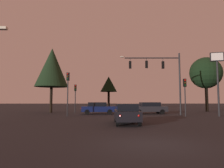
% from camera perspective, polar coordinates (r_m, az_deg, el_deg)
% --- Properties ---
extents(ground_plane, '(168.00, 168.00, 0.00)m').
position_cam_1_polar(ground_plane, '(32.88, 1.98, -7.71)').
color(ground_plane, black).
rests_on(ground_plane, ground).
extents(traffic_signal_mast_arm, '(7.42, 0.48, 7.59)m').
position_cam_1_polar(traffic_signal_mast_arm, '(25.65, 13.56, 3.50)').
color(traffic_signal_mast_arm, '#232326').
rests_on(traffic_signal_mast_arm, ground).
extents(traffic_light_corner_left, '(0.35, 0.38, 3.98)m').
position_cam_1_polar(traffic_light_corner_left, '(28.95, -10.26, -2.43)').
color(traffic_light_corner_left, '#232326').
rests_on(traffic_light_corner_left, ground).
extents(traffic_light_corner_right, '(0.31, 0.36, 4.18)m').
position_cam_1_polar(traffic_light_corner_right, '(23.99, 19.82, -1.48)').
color(traffic_light_corner_right, '#232326').
rests_on(traffic_light_corner_right, ground).
extents(traffic_light_median, '(0.32, 0.36, 4.85)m').
position_cam_1_polar(traffic_light_median, '(22.97, -12.32, -0.41)').
color(traffic_light_median, '#232326').
rests_on(traffic_light_median, ground).
extents(car_nearside_lane, '(1.75, 4.18, 1.52)m').
position_cam_1_polar(car_nearside_lane, '(15.47, 4.12, -8.20)').
color(car_nearside_lane, black).
rests_on(car_nearside_lane, ground).
extents(car_crossing_left, '(4.46, 2.05, 1.52)m').
position_cam_1_polar(car_crossing_left, '(26.38, -3.92, -6.72)').
color(car_crossing_left, '#0F1947').
rests_on(car_crossing_left, ground).
extents(car_crossing_right, '(4.77, 2.27, 1.52)m').
position_cam_1_polar(car_crossing_right, '(27.11, 10.37, -6.60)').
color(car_crossing_right, '#232328').
rests_on(car_crossing_right, ground).
extents(store_sign_illuminated, '(1.42, 0.61, 7.14)m').
position_cam_1_polar(store_sign_illuminated, '(25.54, 27.48, 3.67)').
color(store_sign_illuminated, '#232326').
rests_on(store_sign_illuminated, ground).
extents(tree_behind_sign, '(5.03, 5.03, 8.71)m').
position_cam_1_polar(tree_behind_sign, '(36.05, 24.83, 2.81)').
color(tree_behind_sign, black).
rests_on(tree_behind_sign, ground).
extents(tree_left_far, '(3.25, 3.25, 6.44)m').
position_cam_1_polar(tree_left_far, '(39.56, -0.94, -0.12)').
color(tree_left_far, black).
rests_on(tree_left_far, ground).
extents(tree_center_horizon, '(4.80, 4.80, 9.46)m').
position_cam_1_polar(tree_center_horizon, '(31.18, -16.54, 4.45)').
color(tree_center_horizon, black).
rests_on(tree_center_horizon, ground).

